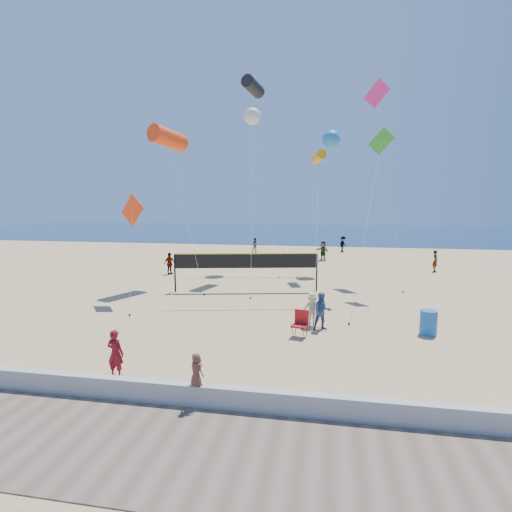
% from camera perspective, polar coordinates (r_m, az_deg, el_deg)
% --- Properties ---
extents(ground, '(120.00, 120.00, 0.00)m').
position_cam_1_polar(ground, '(14.22, -4.15, -14.89)').
color(ground, tan).
rests_on(ground, ground).
extents(ocean, '(140.00, 50.00, 0.03)m').
position_cam_1_polar(ocean, '(74.97, 7.72, 3.50)').
color(ocean, navy).
rests_on(ocean, ground).
extents(seawall, '(32.00, 0.30, 0.60)m').
position_cam_1_polar(seawall, '(11.48, -8.11, -19.09)').
color(seawall, '#B0B0AB').
rests_on(seawall, ground).
extents(boardwalk, '(32.00, 3.60, 0.03)m').
position_cam_1_polar(boardwalk, '(10.00, -12.06, -25.47)').
color(boardwalk, brown).
rests_on(boardwalk, ground).
extents(woman, '(0.60, 0.43, 1.54)m').
position_cam_1_polar(woman, '(13.55, -19.44, -13.01)').
color(woman, maroon).
rests_on(woman, ground).
extents(toddler, '(0.52, 0.47, 0.89)m').
position_cam_1_polar(toddler, '(11.13, -8.50, -15.75)').
color(toddler, brown).
rests_on(toddler, seawall).
extents(bystander_a, '(0.91, 0.77, 1.62)m').
position_cam_1_polar(bystander_a, '(17.50, 9.42, -7.79)').
color(bystander_a, '#345083').
rests_on(bystander_a, ground).
extents(bystander_b, '(1.05, 0.70, 1.52)m').
position_cam_1_polar(bystander_b, '(17.94, 8.02, -7.55)').
color(bystander_b, beige).
rests_on(bystander_b, ground).
extents(far_person_0, '(0.82, 1.05, 1.66)m').
position_cam_1_polar(far_person_0, '(30.96, -12.26, -1.06)').
color(far_person_0, gray).
rests_on(far_person_0, ground).
extents(far_person_1, '(1.57, 1.57, 1.81)m').
position_cam_1_polar(far_person_1, '(37.92, 9.53, 0.72)').
color(far_person_1, gray).
rests_on(far_person_1, ground).
extents(far_person_2, '(0.44, 0.64, 1.68)m').
position_cam_1_polar(far_person_2, '(34.52, 24.24, -0.65)').
color(far_person_2, gray).
rests_on(far_person_2, ground).
extents(far_person_3, '(0.93, 0.83, 1.58)m').
position_cam_1_polar(far_person_3, '(43.20, -0.09, 1.53)').
color(far_person_3, gray).
rests_on(far_person_3, ground).
extents(far_person_4, '(1.11, 1.28, 1.71)m').
position_cam_1_polar(far_person_4, '(44.98, 12.32, 1.68)').
color(far_person_4, gray).
rests_on(far_person_4, ground).
extents(camp_chair, '(0.71, 0.83, 1.21)m').
position_cam_1_polar(camp_chair, '(16.56, 6.38, -9.34)').
color(camp_chair, '#A11216').
rests_on(camp_chair, ground).
extents(trash_barrel, '(0.80, 0.80, 1.02)m').
position_cam_1_polar(trash_barrel, '(18.22, 23.42, -8.70)').
color(trash_barrel, '#1A63AA').
rests_on(trash_barrel, ground).
extents(volleyball_net, '(10.51, 10.39, 2.38)m').
position_cam_1_polar(volleyball_net, '(24.38, -1.42, -1.33)').
color(volleyball_net, black).
rests_on(volleyball_net, ground).
extents(kite_0, '(4.23, 4.38, 10.26)m').
position_cam_1_polar(kite_0, '(27.24, -12.43, 16.10)').
color(kite_0, red).
rests_on(kite_0, ground).
extents(kite_1, '(2.10, 9.14, 14.33)m').
position_cam_1_polar(kite_1, '(31.24, -0.42, 23.03)').
color(kite_1, black).
rests_on(kite_1, ground).
extents(kite_2, '(1.17, 7.96, 9.11)m').
position_cam_1_polar(kite_2, '(29.67, 8.94, 13.80)').
color(kite_2, orange).
rests_on(kite_2, ground).
extents(kite_3, '(2.10, 3.44, 5.94)m').
position_cam_1_polar(kite_3, '(22.74, -17.26, 5.83)').
color(kite_3, '#F53D11').
rests_on(kite_3, ground).
extents(kite_4, '(2.74, 7.83, 9.81)m').
position_cam_1_polar(kite_4, '(25.06, 17.26, 14.19)').
color(kite_4, green).
rests_on(kite_4, ground).
extents(kite_5, '(2.37, 5.59, 13.89)m').
position_cam_1_polar(kite_5, '(30.63, 17.01, 20.27)').
color(kite_5, '#EF2C80').
rests_on(kite_5, ground).
extents(kite_6, '(3.57, 5.36, 12.99)m').
position_cam_1_polar(kite_6, '(34.07, -0.52, 19.31)').
color(kite_6, silver).
rests_on(kite_6, ground).
extents(kite_7, '(3.18, 4.74, 10.99)m').
position_cam_1_polar(kite_7, '(32.85, 10.71, 16.08)').
color(kite_7, '#207AC1').
rests_on(kite_7, ground).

